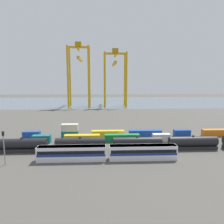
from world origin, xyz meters
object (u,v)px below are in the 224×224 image
at_px(freight_tank_row, 137,144).
at_px(shipping_container_4, 32,135).
at_px(gantry_crane_central, 115,71).
at_px(passenger_train, 108,152).
at_px(gantry_crane_west, 79,68).
at_px(shipping_container_10, 218,133).
at_px(signal_mast, 4,144).

bearing_deg(freight_tank_row, shipping_container_4, 157.26).
bearing_deg(shipping_container_4, gantry_crane_central, 70.08).
relative_size(passenger_train, gantry_crane_west, 0.73).
distance_m(shipping_container_4, shipping_container_10, 69.88).
bearing_deg(gantry_crane_west, signal_mast, -92.84).
distance_m(shipping_container_4, gantry_crane_west, 105.06).
height_order(passenger_train, gantry_crane_west, gantry_crane_west).
height_order(signal_mast, gantry_crane_west, gantry_crane_west).
xyz_separation_m(passenger_train, gantry_crane_central, (9.49, 124.13, 26.39)).
height_order(shipping_container_4, shipping_container_10, same).
bearing_deg(gantry_crane_west, shipping_container_10, -58.24).
xyz_separation_m(passenger_train, shipping_container_4, (-27.20, 22.88, -0.84)).
xyz_separation_m(freight_tank_row, gantry_crane_west, (-28.77, 115.79, 28.80)).
distance_m(freight_tank_row, shipping_container_10, 36.79).
relative_size(gantry_crane_west, gantry_crane_central, 1.10).
height_order(passenger_train, freight_tank_row, freight_tank_row).
bearing_deg(passenger_train, gantry_crane_central, 85.63).
bearing_deg(passenger_train, freight_tank_row, 39.55).
distance_m(signal_mast, gantry_crane_west, 128.44).
bearing_deg(signal_mast, passenger_train, 5.21).
xyz_separation_m(shipping_container_4, shipping_container_10, (69.88, 0.00, 0.00)).
xyz_separation_m(passenger_train, signal_mast, (-25.79, -2.35, 3.39)).
xyz_separation_m(gantry_crane_west, gantry_crane_central, (29.04, 0.73, -2.35)).
xyz_separation_m(shipping_container_10, gantry_crane_central, (-33.19, 101.25, 27.23)).
bearing_deg(signal_mast, shipping_container_10, 20.23).
bearing_deg(gantry_crane_central, passenger_train, -94.37).
bearing_deg(shipping_container_10, shipping_container_4, 180.00).
relative_size(freight_tank_row, gantry_crane_central, 1.81).
xyz_separation_m(freight_tank_row, signal_mast, (-35.01, -9.96, 3.45)).
bearing_deg(gantry_crane_central, shipping_container_10, -71.85).
xyz_separation_m(freight_tank_row, gantry_crane_central, (0.27, 116.52, 26.45)).
xyz_separation_m(shipping_container_4, gantry_crane_central, (36.69, 101.25, 27.23)).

